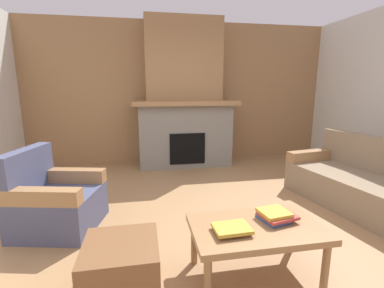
{
  "coord_description": "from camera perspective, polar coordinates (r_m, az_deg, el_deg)",
  "views": [
    {
      "loc": [
        -0.78,
        -2.48,
        1.46
      ],
      "look_at": [
        -0.12,
        1.13,
        0.7
      ],
      "focal_mm": 25.45,
      "sensor_mm": 36.0,
      "label": 1
    }
  ],
  "objects": [
    {
      "name": "coffee_table",
      "position": [
        2.25,
        13.32,
        -17.5
      ],
      "size": [
        1.0,
        0.6,
        0.43
      ],
      "color": "#997047",
      "rests_on": "ground"
    },
    {
      "name": "book_stack_center",
      "position": [
        2.32,
        17.02,
        -14.14
      ],
      "size": [
        0.3,
        0.27,
        0.08
      ],
      "color": "#335699",
      "rests_on": "coffee_table"
    },
    {
      "name": "couch",
      "position": [
        4.0,
        32.53,
        -7.29
      ],
      "size": [
        1.12,
        1.91,
        0.85
      ],
      "color": "#847056",
      "rests_on": "ground"
    },
    {
      "name": "ground",
      "position": [
        2.99,
        6.49,
        -17.67
      ],
      "size": [
        9.0,
        9.0,
        0.0
      ],
      "primitive_type": "plane",
      "color": "#9E754C"
    },
    {
      "name": "wall_back_wood_panel",
      "position": [
        5.54,
        -2.31,
        10.59
      ],
      "size": [
        6.0,
        0.12,
        2.7
      ],
      "primitive_type": "cube",
      "color": "#997047",
      "rests_on": "ground"
    },
    {
      "name": "ottoman",
      "position": [
        2.19,
        -14.5,
        -23.98
      ],
      "size": [
        0.52,
        0.52,
        0.4
      ],
      "primitive_type": "cube",
      "color": "brown",
      "rests_on": "ground"
    },
    {
      "name": "book_stack_near_edge",
      "position": [
        2.1,
        8.43,
        -17.11
      ],
      "size": [
        0.28,
        0.23,
        0.05
      ],
      "color": "#B23833",
      "rests_on": "coffee_table"
    },
    {
      "name": "fireplace",
      "position": [
        5.17,
        -1.7,
        8.45
      ],
      "size": [
        1.9,
        0.82,
        2.7
      ],
      "color": "gray",
      "rests_on": "ground"
    },
    {
      "name": "armchair",
      "position": [
        3.25,
        -26.82,
        -10.66
      ],
      "size": [
        0.91,
        0.91,
        0.85
      ],
      "color": "#474C6B",
      "rests_on": "ground"
    }
  ]
}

